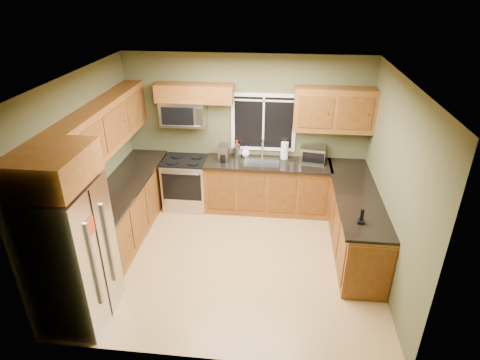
% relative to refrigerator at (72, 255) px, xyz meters
% --- Properties ---
extents(floor, '(4.20, 4.20, 0.00)m').
position_rel_refrigerator_xyz_m(floor, '(1.74, 1.30, -0.90)').
color(floor, '#A57B48').
rests_on(floor, ground).
extents(ceiling, '(4.20, 4.20, 0.00)m').
position_rel_refrigerator_xyz_m(ceiling, '(1.74, 1.30, 1.80)').
color(ceiling, white).
rests_on(ceiling, back_wall).
extents(back_wall, '(4.20, 0.00, 4.20)m').
position_rel_refrigerator_xyz_m(back_wall, '(1.74, 3.10, 0.45)').
color(back_wall, '#4E4F2F').
rests_on(back_wall, ground).
extents(front_wall, '(4.20, 0.00, 4.20)m').
position_rel_refrigerator_xyz_m(front_wall, '(1.74, -0.50, 0.45)').
color(front_wall, '#4E4F2F').
rests_on(front_wall, ground).
extents(left_wall, '(0.00, 3.60, 3.60)m').
position_rel_refrigerator_xyz_m(left_wall, '(-0.36, 1.30, 0.45)').
color(left_wall, '#4E4F2F').
rests_on(left_wall, ground).
extents(right_wall, '(0.00, 3.60, 3.60)m').
position_rel_refrigerator_xyz_m(right_wall, '(3.84, 1.30, 0.45)').
color(right_wall, '#4E4F2F').
rests_on(right_wall, ground).
extents(window, '(1.12, 0.03, 1.02)m').
position_rel_refrigerator_xyz_m(window, '(2.04, 3.08, 0.65)').
color(window, white).
rests_on(window, back_wall).
extents(base_cabinets_left, '(0.60, 2.65, 0.90)m').
position_rel_refrigerator_xyz_m(base_cabinets_left, '(-0.06, 1.78, -0.45)').
color(base_cabinets_left, brown).
rests_on(base_cabinets_left, ground).
extents(countertop_left, '(0.65, 2.65, 0.04)m').
position_rel_refrigerator_xyz_m(countertop_left, '(-0.04, 1.78, 0.02)').
color(countertop_left, black).
rests_on(countertop_left, base_cabinets_left).
extents(base_cabinets_back, '(2.17, 0.60, 0.90)m').
position_rel_refrigerator_xyz_m(base_cabinets_back, '(2.15, 2.80, -0.45)').
color(base_cabinets_back, brown).
rests_on(base_cabinets_back, ground).
extents(countertop_back, '(2.17, 0.65, 0.04)m').
position_rel_refrigerator_xyz_m(countertop_back, '(2.15, 2.78, 0.02)').
color(countertop_back, black).
rests_on(countertop_back, base_cabinets_back).
extents(base_cabinets_peninsula, '(0.60, 2.52, 0.90)m').
position_rel_refrigerator_xyz_m(base_cabinets_peninsula, '(3.54, 1.84, -0.45)').
color(base_cabinets_peninsula, brown).
rests_on(base_cabinets_peninsula, ground).
extents(countertop_peninsula, '(0.65, 2.50, 0.04)m').
position_rel_refrigerator_xyz_m(countertop_peninsula, '(3.51, 1.85, 0.02)').
color(countertop_peninsula, black).
rests_on(countertop_peninsula, base_cabinets_peninsula).
extents(upper_cabinets_left, '(0.33, 2.65, 0.72)m').
position_rel_refrigerator_xyz_m(upper_cabinets_left, '(-0.20, 1.78, 0.96)').
color(upper_cabinets_left, brown).
rests_on(upper_cabinets_left, left_wall).
extents(upper_cabinets_back_left, '(1.30, 0.33, 0.30)m').
position_rel_refrigerator_xyz_m(upper_cabinets_back_left, '(0.89, 2.94, 1.17)').
color(upper_cabinets_back_left, brown).
rests_on(upper_cabinets_back_left, back_wall).
extents(upper_cabinets_back_right, '(1.30, 0.33, 0.72)m').
position_rel_refrigerator_xyz_m(upper_cabinets_back_right, '(3.19, 2.94, 0.96)').
color(upper_cabinets_back_right, brown).
rests_on(upper_cabinets_back_right, back_wall).
extents(upper_cabinet_over_fridge, '(0.72, 0.90, 0.38)m').
position_rel_refrigerator_xyz_m(upper_cabinet_over_fridge, '(-0.00, 0.00, 1.13)').
color(upper_cabinet_over_fridge, brown).
rests_on(upper_cabinet_over_fridge, left_wall).
extents(refrigerator, '(0.74, 0.90, 1.80)m').
position_rel_refrigerator_xyz_m(refrigerator, '(0.00, 0.00, 0.00)').
color(refrigerator, '#B7B7BC').
rests_on(refrigerator, ground).
extents(range, '(0.76, 0.69, 0.94)m').
position_rel_refrigerator_xyz_m(range, '(0.69, 2.77, -0.43)').
color(range, '#B7B7BC').
rests_on(range, ground).
extents(microwave, '(0.76, 0.41, 0.42)m').
position_rel_refrigerator_xyz_m(microwave, '(0.69, 2.91, 0.83)').
color(microwave, '#B7B7BC').
rests_on(microwave, back_wall).
extents(sink, '(0.60, 0.42, 0.36)m').
position_rel_refrigerator_xyz_m(sink, '(2.04, 2.79, 0.05)').
color(sink, slate).
rests_on(sink, countertop_back).
extents(toaster_oven, '(0.47, 0.39, 0.27)m').
position_rel_refrigerator_xyz_m(toaster_oven, '(2.91, 2.92, 0.17)').
color(toaster_oven, '#B7B7BC').
rests_on(toaster_oven, countertop_back).
extents(coffee_maker, '(0.18, 0.24, 0.29)m').
position_rel_refrigerator_xyz_m(coffee_maker, '(1.38, 2.77, 0.18)').
color(coffee_maker, slate).
rests_on(coffee_maker, countertop_back).
extents(kettle, '(0.16, 0.16, 0.25)m').
position_rel_refrigerator_xyz_m(kettle, '(1.59, 2.95, 0.16)').
color(kettle, '#B7B7BC').
rests_on(kettle, countertop_back).
extents(paper_towel_roll, '(0.13, 0.13, 0.33)m').
position_rel_refrigerator_xyz_m(paper_towel_roll, '(2.42, 2.98, 0.19)').
color(paper_towel_roll, white).
rests_on(paper_towel_roll, countertop_back).
extents(soap_bottle_a, '(0.14, 0.14, 0.29)m').
position_rel_refrigerator_xyz_m(soap_bottle_a, '(1.59, 3.00, 0.19)').
color(soap_bottle_a, red).
rests_on(soap_bottle_a, countertop_back).
extents(soap_bottle_b, '(0.09, 0.09, 0.19)m').
position_rel_refrigerator_xyz_m(soap_bottle_b, '(2.40, 3.00, 0.13)').
color(soap_bottle_b, white).
rests_on(soap_bottle_b, countertop_back).
extents(soap_bottle_c, '(0.17, 0.17, 0.19)m').
position_rel_refrigerator_xyz_m(soap_bottle_c, '(1.74, 3.00, 0.13)').
color(soap_bottle_c, white).
rests_on(soap_bottle_c, countertop_back).
extents(cordless_phone, '(0.10, 0.10, 0.20)m').
position_rel_refrigerator_xyz_m(cordless_phone, '(3.44, 1.01, 0.10)').
color(cordless_phone, black).
rests_on(cordless_phone, countertop_peninsula).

